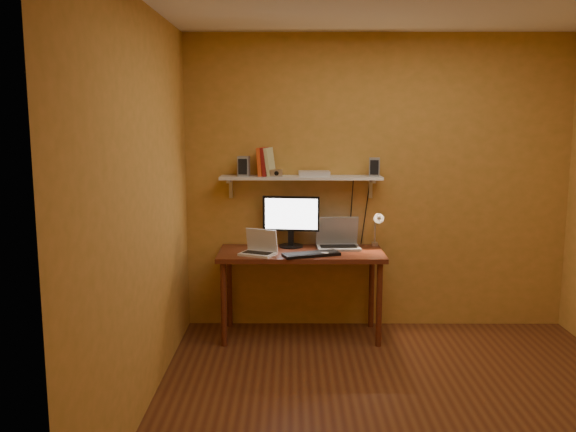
{
  "coord_description": "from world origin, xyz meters",
  "views": [
    {
      "loc": [
        -0.77,
        -3.79,
        1.87
      ],
      "look_at": [
        -0.79,
        1.18,
        1.07
      ],
      "focal_mm": 38.0,
      "sensor_mm": 36.0,
      "label": 1
    }
  ],
  "objects_px": {
    "router": "(314,174)",
    "mouse": "(325,254)",
    "monitor": "(291,219)",
    "shelf_camera": "(276,173)",
    "keyboard": "(311,254)",
    "desk": "(301,261)",
    "desk_lamp": "(377,225)",
    "laptop": "(338,240)",
    "speaker_right": "(374,167)",
    "speaker_left": "(244,166)",
    "wall_shelf": "(301,178)",
    "netbook": "(259,247)"
  },
  "relations": [
    {
      "from": "wall_shelf",
      "to": "netbook",
      "type": "xyz_separation_m",
      "value": [
        -0.35,
        -0.31,
        -0.55
      ]
    },
    {
      "from": "laptop",
      "to": "mouse",
      "type": "height_order",
      "value": "laptop"
    },
    {
      "from": "desk_lamp",
      "to": "mouse",
      "type": "bearing_deg",
      "value": -147.26
    },
    {
      "from": "monitor",
      "to": "speaker_left",
      "type": "height_order",
      "value": "speaker_left"
    },
    {
      "from": "netbook",
      "to": "shelf_camera",
      "type": "relative_size",
      "value": 3.1
    },
    {
      "from": "keyboard",
      "to": "speaker_right",
      "type": "height_order",
      "value": "speaker_right"
    },
    {
      "from": "speaker_right",
      "to": "router",
      "type": "xyz_separation_m",
      "value": [
        -0.52,
        0.0,
        -0.06
      ]
    },
    {
      "from": "laptop",
      "to": "speaker_right",
      "type": "relative_size",
      "value": 2.37
    },
    {
      "from": "monitor",
      "to": "speaker_right",
      "type": "xyz_separation_m",
      "value": [
        0.72,
        -0.0,
        0.45
      ]
    },
    {
      "from": "desk_lamp",
      "to": "speaker_left",
      "type": "height_order",
      "value": "speaker_left"
    },
    {
      "from": "desk",
      "to": "shelf_camera",
      "type": "height_order",
      "value": "shelf_camera"
    },
    {
      "from": "monitor",
      "to": "speaker_left",
      "type": "xyz_separation_m",
      "value": [
        -0.41,
        0.01,
        0.46
      ]
    },
    {
      "from": "speaker_left",
      "to": "shelf_camera",
      "type": "relative_size",
      "value": 1.6
    },
    {
      "from": "wall_shelf",
      "to": "shelf_camera",
      "type": "xyz_separation_m",
      "value": [
        -0.21,
        -0.06,
        0.05
      ]
    },
    {
      "from": "speaker_left",
      "to": "netbook",
      "type": "bearing_deg",
      "value": -57.58
    },
    {
      "from": "router",
      "to": "mouse",
      "type": "bearing_deg",
      "value": -77.66
    },
    {
      "from": "mouse",
      "to": "desk_lamp",
      "type": "relative_size",
      "value": 0.24
    },
    {
      "from": "speaker_left",
      "to": "speaker_right",
      "type": "distance_m",
      "value": 1.13
    },
    {
      "from": "desk",
      "to": "desk_lamp",
      "type": "distance_m",
      "value": 0.73
    },
    {
      "from": "netbook",
      "to": "speaker_left",
      "type": "xyz_separation_m",
      "value": [
        -0.15,
        0.31,
        0.65
      ]
    },
    {
      "from": "wall_shelf",
      "to": "router",
      "type": "relative_size",
      "value": 5.24
    },
    {
      "from": "laptop",
      "to": "speaker_left",
      "type": "xyz_separation_m",
      "value": [
        -0.82,
        0.04,
        0.64
      ]
    },
    {
      "from": "laptop",
      "to": "router",
      "type": "height_order",
      "value": "router"
    },
    {
      "from": "desk",
      "to": "netbook",
      "type": "height_order",
      "value": "netbook"
    },
    {
      "from": "desk",
      "to": "speaker_right",
      "type": "relative_size",
      "value": 8.74
    },
    {
      "from": "desk_lamp",
      "to": "speaker_right",
      "type": "distance_m",
      "value": 0.5
    },
    {
      "from": "keyboard",
      "to": "speaker_left",
      "type": "bearing_deg",
      "value": 128.76
    },
    {
      "from": "mouse",
      "to": "speaker_left",
      "type": "bearing_deg",
      "value": 145.9
    },
    {
      "from": "monitor",
      "to": "keyboard",
      "type": "height_order",
      "value": "monitor"
    },
    {
      "from": "desk",
      "to": "wall_shelf",
      "type": "xyz_separation_m",
      "value": [
        0.0,
        0.19,
        0.69
      ]
    },
    {
      "from": "desk_lamp",
      "to": "speaker_left",
      "type": "xyz_separation_m",
      "value": [
        -1.16,
        0.07,
        0.5
      ]
    },
    {
      "from": "desk",
      "to": "router",
      "type": "distance_m",
      "value": 0.76
    },
    {
      "from": "wall_shelf",
      "to": "monitor",
      "type": "bearing_deg",
      "value": -173.56
    },
    {
      "from": "monitor",
      "to": "desk",
      "type": "bearing_deg",
      "value": -57.9
    },
    {
      "from": "desk_lamp",
      "to": "monitor",
      "type": "bearing_deg",
      "value": 175.53
    },
    {
      "from": "desk",
      "to": "router",
      "type": "relative_size",
      "value": 5.24
    },
    {
      "from": "monitor",
      "to": "router",
      "type": "bearing_deg",
      "value": 6.65
    },
    {
      "from": "wall_shelf",
      "to": "speaker_right",
      "type": "height_order",
      "value": "speaker_right"
    },
    {
      "from": "desk",
      "to": "wall_shelf",
      "type": "height_order",
      "value": "wall_shelf"
    },
    {
      "from": "monitor",
      "to": "shelf_camera",
      "type": "distance_m",
      "value": 0.43
    },
    {
      "from": "speaker_left",
      "to": "router",
      "type": "relative_size",
      "value": 0.64
    },
    {
      "from": "wall_shelf",
      "to": "desk_lamp",
      "type": "height_order",
      "value": "wall_shelf"
    },
    {
      "from": "shelf_camera",
      "to": "mouse",
      "type": "bearing_deg",
      "value": -36.86
    },
    {
      "from": "keyboard",
      "to": "router",
      "type": "distance_m",
      "value": 0.73
    },
    {
      "from": "wall_shelf",
      "to": "mouse",
      "type": "height_order",
      "value": "wall_shelf"
    },
    {
      "from": "router",
      "to": "netbook",
      "type": "bearing_deg",
      "value": -147.55
    },
    {
      "from": "wall_shelf",
      "to": "monitor",
      "type": "height_order",
      "value": "wall_shelf"
    },
    {
      "from": "laptop",
      "to": "netbook",
      "type": "xyz_separation_m",
      "value": [
        -0.67,
        -0.26,
        -0.01
      ]
    },
    {
      "from": "wall_shelf",
      "to": "monitor",
      "type": "distance_m",
      "value": 0.37
    },
    {
      "from": "desk",
      "to": "netbook",
      "type": "bearing_deg",
      "value": -162.17
    }
  ]
}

